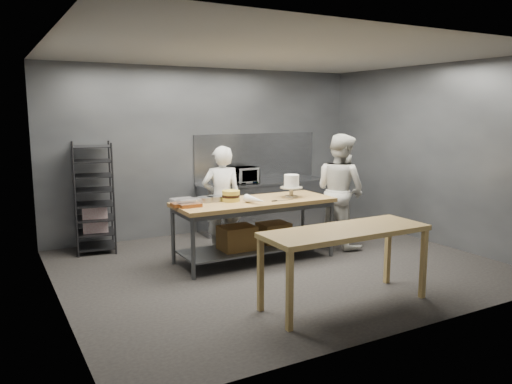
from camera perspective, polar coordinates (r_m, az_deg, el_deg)
ground at (r=7.35m, az=2.67°, el=-8.40°), size 6.00×6.00×0.00m
back_wall at (r=9.25m, az=-5.43°, el=4.69°), size 6.00×0.04×3.00m
work_table at (r=7.47m, az=-0.25°, el=-3.55°), size 2.40×0.90×0.92m
near_counter at (r=5.81m, az=10.21°, el=-4.98°), size 2.00×0.70×0.90m
back_counter at (r=9.55m, az=0.95°, el=-1.47°), size 2.60×0.60×0.90m
splashback_panel at (r=9.69m, az=0.07°, el=4.05°), size 2.60×0.02×0.90m
speed_rack at (r=8.31m, az=-18.03°, el=-0.71°), size 0.69×0.73×1.75m
chef_behind at (r=7.88m, az=-3.93°, el=-0.86°), size 0.70×0.56×1.70m
chef_right at (r=8.31m, az=9.58°, el=0.15°), size 0.85×1.01×1.87m
microwave at (r=9.24m, az=-1.54°, el=1.92°), size 0.54×0.37×0.30m
frosted_cake_stand at (r=7.63m, az=4.08°, el=1.01°), size 0.34×0.34×0.35m
layer_cake at (r=7.29m, az=-2.89°, el=-0.45°), size 0.26×0.26×0.16m
cake_pans at (r=7.31m, az=-5.22°, el=-0.80°), size 0.40×0.25×0.07m
piping_bag at (r=7.08m, az=-0.09°, el=-0.90°), size 0.21×0.40×0.12m
offset_spatula at (r=7.34m, az=2.71°, el=-0.98°), size 0.36×0.02×0.02m
pastry_clamshells at (r=6.96m, az=-8.00°, el=-1.20°), size 0.38×0.32×0.11m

